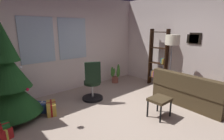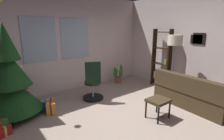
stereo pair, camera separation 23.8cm
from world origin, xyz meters
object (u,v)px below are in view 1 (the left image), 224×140
(holiday_tree, at_px, (9,82))
(floor_lamp, at_px, (172,44))
(gift_box_red, at_px, (3,134))
(potted_plant, at_px, (115,75))
(footstool, at_px, (160,101))
(gift_box_blue, at_px, (41,107))
(bookshelf, at_px, (158,62))
(office_chair, at_px, (93,85))
(gift_box_gold, at_px, (51,108))
(gift_box_green, at_px, (1,131))
(couch, at_px, (196,92))

(holiday_tree, height_order, floor_lamp, holiday_tree)
(gift_box_red, distance_m, potted_plant, 3.78)
(footstool, xyz_separation_m, floor_lamp, (1.44, 0.62, 1.10))
(gift_box_red, height_order, floor_lamp, floor_lamp)
(gift_box_red, xyz_separation_m, gift_box_blue, (0.86, 0.57, 0.01))
(gift_box_red, bearing_deg, floor_lamp, -10.16)
(footstool, xyz_separation_m, bookshelf, (1.80, 1.27, 0.44))
(footstool, distance_m, office_chair, 1.78)
(floor_lamp, bearing_deg, gift_box_blue, 158.22)
(gift_box_gold, bearing_deg, gift_box_green, -165.11)
(office_chair, bearing_deg, footstool, -71.61)
(couch, relative_size, potted_plant, 2.83)
(footstool, distance_m, gift_box_red, 3.04)
(couch, bearing_deg, gift_box_gold, 147.47)
(holiday_tree, distance_m, gift_box_blue, 0.90)
(gift_box_red, xyz_separation_m, floor_lamp, (4.15, -0.74, 1.37))
(gift_box_gold, bearing_deg, gift_box_blue, 119.50)
(footstool, xyz_separation_m, potted_plant, (0.92, 2.41, -0.09))
(bookshelf, bearing_deg, holiday_tree, 170.50)
(holiday_tree, xyz_separation_m, gift_box_gold, (0.69, -0.29, -0.69))
(holiday_tree, relative_size, gift_box_blue, 7.01)
(gift_box_red, height_order, potted_plant, potted_plant)
(holiday_tree, bearing_deg, gift_box_green, -120.39)
(gift_box_blue, xyz_separation_m, office_chair, (1.28, -0.24, 0.31))
(holiday_tree, height_order, potted_plant, holiday_tree)
(gift_box_blue, bearing_deg, bookshelf, -10.31)
(gift_box_blue, height_order, bookshelf, bookshelf)
(gift_box_green, bearing_deg, floor_lamp, -10.81)
(footstool, xyz_separation_m, holiday_tree, (-2.40, 1.97, 0.46))
(couch, bearing_deg, holiday_tree, 149.22)
(gift_box_green, height_order, gift_box_blue, gift_box_green)
(holiday_tree, bearing_deg, potted_plant, 7.56)
(gift_box_green, bearing_deg, office_chair, 7.26)
(floor_lamp, bearing_deg, bookshelf, 60.78)
(gift_box_red, xyz_separation_m, gift_box_gold, (1.00, 0.32, 0.04))
(floor_lamp, bearing_deg, gift_box_gold, 161.28)
(holiday_tree, height_order, gift_box_gold, holiday_tree)
(holiday_tree, relative_size, gift_box_gold, 6.12)
(footstool, xyz_separation_m, gift_box_gold, (-1.71, 1.69, -0.23))
(gift_box_gold, relative_size, gift_box_blue, 1.15)
(footstool, height_order, gift_box_green, footstool)
(gift_box_red, distance_m, gift_box_gold, 1.05)
(couch, relative_size, gift_box_gold, 4.66)
(floor_lamp, bearing_deg, couch, -98.86)
(couch, relative_size, gift_box_green, 6.66)
(potted_plant, bearing_deg, gift_box_green, -164.70)
(couch, xyz_separation_m, potted_plant, (-0.39, 2.65, -0.01))
(gift_box_gold, bearing_deg, potted_plant, 15.46)
(footstool, bearing_deg, office_chair, 108.39)
(footstool, bearing_deg, gift_box_gold, 135.36)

